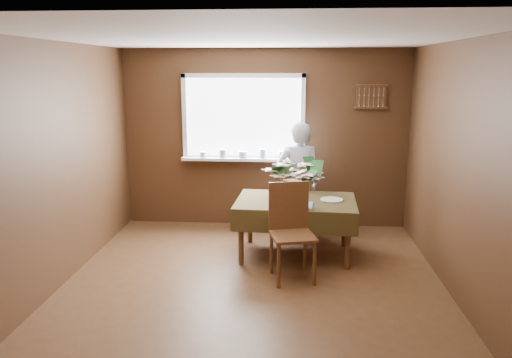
# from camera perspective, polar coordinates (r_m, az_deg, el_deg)

# --- Properties ---
(floor) EXTENTS (4.50, 4.50, 0.00)m
(floor) POSITION_cam_1_polar(r_m,az_deg,el_deg) (5.24, -0.45, -12.62)
(floor) COLOR #4C2F1A
(floor) RESTS_ON ground
(ceiling) EXTENTS (4.50, 4.50, 0.00)m
(ceiling) POSITION_cam_1_polar(r_m,az_deg,el_deg) (4.75, -0.50, 15.85)
(ceiling) COLOR white
(ceiling) RESTS_ON wall_back
(wall_back) EXTENTS (4.00, 0.00, 4.00)m
(wall_back) POSITION_cam_1_polar(r_m,az_deg,el_deg) (7.05, 1.01, 4.58)
(wall_back) COLOR brown
(wall_back) RESTS_ON floor
(wall_front) EXTENTS (4.00, 0.00, 4.00)m
(wall_front) POSITION_cam_1_polar(r_m,az_deg,el_deg) (2.69, -4.39, -8.79)
(wall_front) COLOR brown
(wall_front) RESTS_ON floor
(wall_left) EXTENTS (0.00, 4.50, 4.50)m
(wall_left) POSITION_cam_1_polar(r_m,az_deg,el_deg) (5.38, -22.22, 1.15)
(wall_left) COLOR brown
(wall_left) RESTS_ON floor
(wall_right) EXTENTS (0.00, 4.50, 4.50)m
(wall_right) POSITION_cam_1_polar(r_m,az_deg,el_deg) (5.09, 22.60, 0.50)
(wall_right) COLOR brown
(wall_right) RESTS_ON floor
(window_assembly) EXTENTS (1.72, 0.20, 1.22)m
(window_assembly) POSITION_cam_1_polar(r_m,az_deg,el_deg) (7.01, -1.42, 5.38)
(window_assembly) COLOR white
(window_assembly) RESTS_ON wall_back
(spoon_rack) EXTENTS (0.44, 0.05, 0.33)m
(spoon_rack) POSITION_cam_1_polar(r_m,az_deg,el_deg) (7.03, 13.05, 9.15)
(spoon_rack) COLOR brown
(spoon_rack) RESTS_ON wall_back
(dining_table) EXTENTS (1.47, 1.04, 0.70)m
(dining_table) POSITION_cam_1_polar(r_m,az_deg,el_deg) (5.99, 4.56, -3.17)
(dining_table) COLOR brown
(dining_table) RESTS_ON floor
(chair_far) EXTENTS (0.56, 0.56, 0.98)m
(chair_far) POSITION_cam_1_polar(r_m,az_deg,el_deg) (6.67, 4.93, -2.21)
(chair_far) COLOR brown
(chair_far) RESTS_ON floor
(chair_near) EXTENTS (0.54, 0.54, 1.03)m
(chair_near) POSITION_cam_1_polar(r_m,az_deg,el_deg) (5.39, 4.00, -5.52)
(chair_near) COLOR brown
(chair_near) RESTS_ON floor
(seated_woman) EXTENTS (0.60, 0.42, 1.56)m
(seated_woman) POSITION_cam_1_polar(r_m,az_deg,el_deg) (6.58, 4.86, -0.19)
(seated_woman) COLOR white
(seated_woman) RESTS_ON floor
(flower_bouquet) EXTENTS (0.59, 0.59, 0.51)m
(flower_bouquet) POSITION_cam_1_polar(r_m,az_deg,el_deg) (5.73, 4.73, 0.36)
(flower_bouquet) COLOR white
(flower_bouquet) RESTS_ON dining_table
(side_plate) EXTENTS (0.33, 0.33, 0.01)m
(side_plate) POSITION_cam_1_polar(r_m,az_deg,el_deg) (6.01, 8.63, -2.36)
(side_plate) COLOR white
(side_plate) RESTS_ON dining_table
(table_knife) EXTENTS (0.07, 0.22, 0.00)m
(table_knife) POSITION_cam_1_polar(r_m,az_deg,el_deg) (5.76, 5.70, -2.90)
(table_knife) COLOR silver
(table_knife) RESTS_ON dining_table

